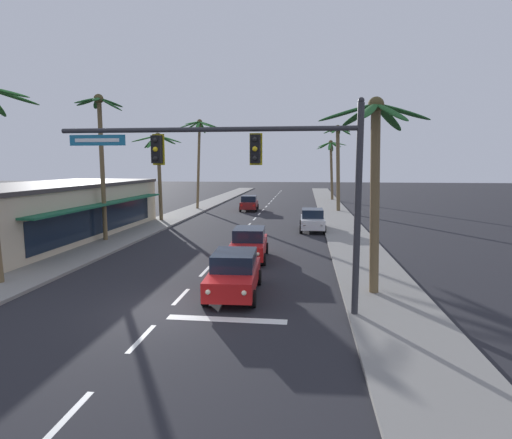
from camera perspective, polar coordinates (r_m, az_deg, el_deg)
ground_plane at (r=15.13m, az=-12.04°, el=-12.17°), size 220.00×220.00×0.00m
sidewalk_right at (r=33.97m, az=11.94°, el=-1.07°), size 3.20×110.00×0.14m
sidewalk_left at (r=36.07m, az=-13.57°, el=-0.63°), size 3.20×110.00×0.14m
lane_markings at (r=34.16m, az=-0.49°, el=-0.97°), size 4.28×87.97×0.01m
traffic_signal_mast at (r=13.64m, az=0.79°, el=7.15°), size 10.11×0.41×7.16m
sedan_lead_at_stop_bar at (r=16.35m, az=-3.03°, el=-7.38°), size 2.09×4.50×1.68m
sedan_third_in_queue at (r=22.34m, az=-0.96°, el=-3.31°), size 2.11×4.51×1.68m
sedan_oncoming_far at (r=46.01m, az=-0.95°, el=2.29°), size 2.14×4.52×1.68m
sedan_parked_nearest_kerb at (r=32.23m, az=7.78°, el=-0.03°), size 1.97×4.46×1.68m
palm_left_second at (r=28.87m, az=-20.67°, el=10.68°), size 3.12×3.02×9.53m
palm_left_third at (r=37.99m, az=-13.29°, el=8.51°), size 4.40×4.21×7.88m
palm_left_farthest at (r=47.32m, az=-7.87°, el=10.79°), size 4.45×4.44×10.09m
palm_right_nearest at (r=16.25m, az=16.15°, el=8.34°), size 4.28×3.98×7.56m
palm_right_third at (r=45.44m, az=11.23°, el=9.00°), size 3.08×3.12×9.26m
palm_right_farthest at (r=60.04m, az=10.30°, el=8.43°), size 4.24×3.84×8.53m
storefront_strip_left at (r=31.70m, az=-26.37°, el=1.05°), size 8.51×20.09×3.81m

